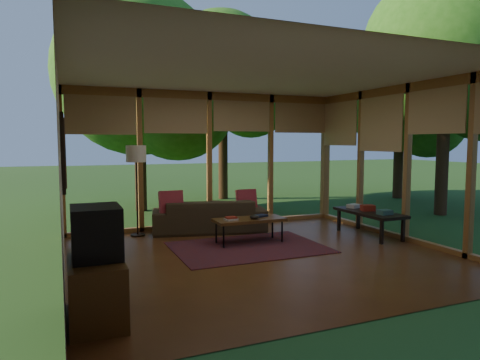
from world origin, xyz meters
name	(u,v)px	position (x,y,z in m)	size (l,w,h in m)	color
floor	(263,256)	(0.00, 0.00, 0.00)	(5.50, 5.50, 0.00)	brown
ceiling	(263,73)	(0.00, 0.00, 2.70)	(5.50, 5.50, 0.00)	silver
wall_left	(61,171)	(-2.75, 0.00, 1.35)	(0.04, 5.00, 2.70)	silver
wall_front	(378,181)	(0.00, -2.50, 1.35)	(5.50, 0.04, 2.70)	silver
window_wall_back	(209,160)	(0.00, 2.50, 1.35)	(5.50, 0.12, 2.70)	#9D6630
window_wall_right	(407,163)	(2.75, 0.00, 1.35)	(0.12, 5.00, 2.70)	#9D6630
exterior_lawn	(358,186)	(8.00, 8.00, -0.01)	(40.00, 40.00, 0.00)	#254C1C
tree_nw	(138,73)	(-0.94, 5.13, 3.40)	(4.06, 4.06, 5.44)	#3D2616
tree_ne	(222,70)	(1.73, 6.50, 3.85)	(3.45, 3.45, 5.59)	#3D2616
tree_se	(444,50)	(5.38, 1.74, 3.80)	(3.65, 3.65, 5.63)	#3D2616
tree_far	(396,99)	(6.57, 4.53, 3.00)	(3.20, 3.20, 4.61)	#3D2616
rug	(248,247)	(0.01, 0.56, 0.01)	(2.40, 1.70, 0.01)	maroon
sofa	(209,215)	(-0.17, 2.00, 0.31)	(2.13, 0.83, 0.62)	#3B2F1D
pillow_left	(171,203)	(-0.92, 1.95, 0.59)	(0.43, 0.14, 0.43)	maroon
pillow_right	(246,200)	(0.58, 1.95, 0.58)	(0.39, 0.13, 0.39)	maroon
ct_book_lower	(231,219)	(-0.20, 0.79, 0.44)	(0.20, 0.15, 0.03)	#BEB4AC
ct_book_upper	(231,218)	(-0.20, 0.79, 0.47)	(0.17, 0.13, 0.03)	maroon
ct_book_side	(261,216)	(0.40, 0.92, 0.44)	(0.21, 0.16, 0.03)	black
ct_bowl	(254,217)	(0.20, 0.74, 0.46)	(0.16, 0.16, 0.07)	black
media_cabinet	(96,288)	(-2.47, -1.44, 0.30)	(0.50, 1.00, 0.60)	brown
television	(96,232)	(-2.45, -1.44, 0.85)	(0.45, 0.55, 0.50)	black
console_book_a	(385,212)	(2.40, 0.12, 0.50)	(0.23, 0.17, 0.08)	#31564D
console_book_b	(368,208)	(2.40, 0.57, 0.51)	(0.23, 0.17, 0.11)	maroon
console_book_c	(354,206)	(2.40, 0.97, 0.49)	(0.24, 0.18, 0.07)	#BEB4AC
floor_lamp	(136,159)	(-1.50, 2.14, 1.41)	(0.36, 0.36, 1.65)	black
coffee_table	(249,220)	(0.15, 0.84, 0.39)	(1.20, 0.50, 0.43)	brown
side_console	(369,214)	(2.40, 0.52, 0.41)	(0.60, 1.40, 0.46)	black
wall_painting	(63,152)	(-2.71, 1.40, 1.55)	(0.06, 1.35, 1.15)	black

